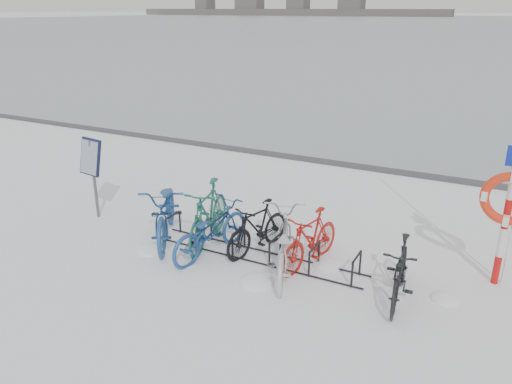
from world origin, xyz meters
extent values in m
plane|color=white|center=(0.00, 0.00, 0.00)|extent=(900.00, 900.00, 0.00)
cube|color=#3F3F42|center=(0.00, 5.90, 0.05)|extent=(400.00, 0.25, 0.10)
cylinder|color=black|center=(-1.80, -0.22, 0.22)|extent=(0.04, 0.04, 0.44)
cylinder|color=black|center=(-1.80, 0.22, 0.22)|extent=(0.04, 0.04, 0.44)
cylinder|color=black|center=(-1.80, 0.00, 0.44)|extent=(0.04, 0.44, 0.04)
cylinder|color=black|center=(-1.08, -0.22, 0.22)|extent=(0.04, 0.04, 0.44)
cylinder|color=black|center=(-1.08, 0.22, 0.22)|extent=(0.04, 0.04, 0.44)
cylinder|color=black|center=(-1.08, 0.00, 0.44)|extent=(0.04, 0.44, 0.04)
cylinder|color=black|center=(-0.36, -0.22, 0.22)|extent=(0.04, 0.04, 0.44)
cylinder|color=black|center=(-0.36, 0.22, 0.22)|extent=(0.04, 0.04, 0.44)
cylinder|color=black|center=(-0.36, 0.00, 0.44)|extent=(0.04, 0.44, 0.04)
cylinder|color=black|center=(0.36, -0.22, 0.22)|extent=(0.04, 0.04, 0.44)
cylinder|color=black|center=(0.36, 0.22, 0.22)|extent=(0.04, 0.04, 0.44)
cylinder|color=black|center=(0.36, 0.00, 0.44)|extent=(0.04, 0.44, 0.04)
cylinder|color=black|center=(1.08, -0.22, 0.22)|extent=(0.04, 0.04, 0.44)
cylinder|color=black|center=(1.08, 0.22, 0.22)|extent=(0.04, 0.04, 0.44)
cylinder|color=black|center=(1.08, 0.00, 0.44)|extent=(0.04, 0.44, 0.04)
cylinder|color=black|center=(1.80, -0.22, 0.22)|extent=(0.04, 0.04, 0.44)
cylinder|color=black|center=(1.80, 0.22, 0.22)|extent=(0.04, 0.04, 0.44)
cylinder|color=black|center=(1.80, 0.00, 0.44)|extent=(0.04, 0.44, 0.04)
cylinder|color=black|center=(0.00, -0.22, 0.02)|extent=(4.00, 0.03, 0.03)
cylinder|color=black|center=(0.00, 0.22, 0.02)|extent=(4.00, 0.03, 0.03)
cylinder|color=#595B5E|center=(-3.80, 0.06, 0.82)|extent=(0.06, 0.06, 1.64)
cube|color=black|center=(-3.80, 0.03, 1.32)|extent=(0.59, 0.29, 0.74)
cube|color=#8C99AD|center=(-3.80, -0.01, 1.32)|extent=(0.53, 0.23, 0.66)
cylinder|color=red|center=(3.79, 0.98, 0.24)|extent=(0.11, 0.11, 0.48)
cylinder|color=silver|center=(3.79, 0.98, 0.72)|extent=(0.11, 0.11, 0.48)
cylinder|color=red|center=(3.79, 0.98, 1.20)|extent=(0.11, 0.11, 0.48)
torus|color=red|center=(3.79, 0.89, 1.47)|extent=(0.84, 0.14, 0.84)
cube|color=#484848|center=(-120.00, 260.00, 1.75)|extent=(180.00, 12.00, 3.50)
cube|color=#484848|center=(-150.00, 260.00, 5.50)|extent=(24.00, 10.00, 8.00)
cube|color=#484848|center=(-90.00, 260.00, 5.00)|extent=(20.00, 10.00, 6.00)
imported|color=#224B8B|center=(-1.87, -0.07, 0.59)|extent=(1.83, 2.33, 1.18)
imported|color=#1B6051|center=(-1.07, 0.13, 0.59)|extent=(0.98, 2.05, 1.19)
imported|color=#21488D|center=(-0.79, -0.25, 0.49)|extent=(0.98, 1.96, 0.98)
imported|color=black|center=(-0.10, 0.24, 0.48)|extent=(0.84, 1.65, 0.96)
imported|color=#BBBDC2|center=(0.62, -0.26, 0.53)|extent=(1.41, 2.15, 1.07)
imported|color=#AE1812|center=(0.92, 0.21, 0.49)|extent=(0.78, 1.70, 0.99)
imported|color=black|center=(2.52, -0.21, 0.49)|extent=(0.61, 1.67, 0.98)
ellipsoid|color=white|center=(3.16, 0.11, 0.00)|extent=(0.44, 0.44, 0.15)
ellipsoid|color=white|center=(0.42, 0.47, 0.00)|extent=(0.38, 0.38, 0.13)
ellipsoid|color=white|center=(-1.80, -0.63, 0.00)|extent=(0.58, 0.58, 0.20)
ellipsoid|color=white|center=(0.40, -0.78, 0.00)|extent=(0.57, 0.57, 0.20)
ellipsoid|color=white|center=(-0.91, 0.68, 0.00)|extent=(0.45, 0.45, 0.16)
ellipsoid|color=white|center=(1.22, 0.27, 0.00)|extent=(0.50, 0.50, 0.18)
camera|label=1|loc=(3.64, -6.99, 4.14)|focal=35.00mm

